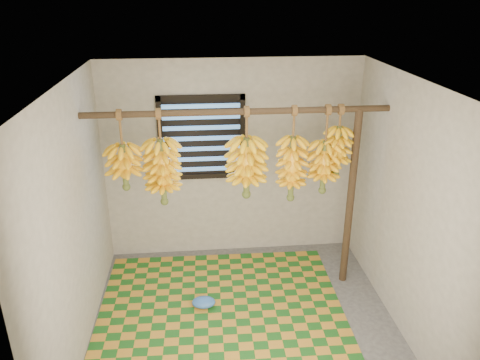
{
  "coord_description": "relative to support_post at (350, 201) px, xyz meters",
  "views": [
    {
      "loc": [
        -0.41,
        -3.68,
        3.13
      ],
      "look_at": [
        0.0,
        0.55,
        1.35
      ],
      "focal_mm": 35.0,
      "sensor_mm": 36.0,
      "label": 1
    }
  ],
  "objects": [
    {
      "name": "hanging_pole",
      "position": [
        -1.2,
        0.0,
        1.0
      ],
      "size": [
        3.0,
        0.06,
        0.06
      ],
      "primitive_type": "cylinder",
      "rotation": [
        0.0,
        1.57,
        0.0
      ],
      "color": "#3F2F1E",
      "rests_on": "wall_left"
    },
    {
      "name": "support_post",
      "position": [
        0.0,
        0.0,
        0.0
      ],
      "size": [
        0.08,
        0.08,
        2.0
      ],
      "primitive_type": "cylinder",
      "color": "#3F2F1E",
      "rests_on": "floor"
    },
    {
      "name": "wall_left",
      "position": [
        -2.71,
        -0.7,
        0.2
      ],
      "size": [
        0.01,
        3.0,
        2.4
      ],
      "primitive_type": "cube",
      "color": "gray",
      "rests_on": "floor"
    },
    {
      "name": "banana_bunch_e",
      "position": [
        -0.32,
        0.0,
        0.4
      ],
      "size": [
        0.34,
        0.34,
        0.94
      ],
      "color": "brown",
      "rests_on": "hanging_pole"
    },
    {
      "name": "floor",
      "position": [
        -1.2,
        -0.7,
        -1.0
      ],
      "size": [
        3.0,
        3.0,
        0.01
      ],
      "primitive_type": "cube",
      "color": "#434343",
      "rests_on": "ground"
    },
    {
      "name": "banana_bunch_c",
      "position": [
        -1.12,
        0.0,
        0.42
      ],
      "size": [
        0.39,
        0.39,
        0.95
      ],
      "color": "brown",
      "rests_on": "hanging_pole"
    },
    {
      "name": "wall_back",
      "position": [
        -1.2,
        0.8,
        0.2
      ],
      "size": [
        3.0,
        0.01,
        2.4
      ],
      "primitive_type": "cube",
      "color": "gray",
      "rests_on": "floor"
    },
    {
      "name": "window",
      "position": [
        -1.55,
        0.78,
        0.5
      ],
      "size": [
        1.0,
        0.04,
        1.0
      ],
      "color": "black",
      "rests_on": "wall_back"
    },
    {
      "name": "ceiling",
      "position": [
        -1.2,
        -0.7,
        1.4
      ],
      "size": [
        3.0,
        3.0,
        0.01
      ],
      "primitive_type": "cube",
      "color": "silver",
      "rests_on": "wall_back"
    },
    {
      "name": "banana_bunch_b",
      "position": [
        -1.96,
        0.0,
        0.41
      ],
      "size": [
        0.36,
        0.36,
        0.99
      ],
      "color": "brown",
      "rests_on": "hanging_pole"
    },
    {
      "name": "plastic_bag",
      "position": [
        -1.6,
        -0.35,
        -0.94
      ],
      "size": [
        0.26,
        0.2,
        0.1
      ],
      "primitive_type": "ellipsoid",
      "rotation": [
        0.0,
        0.0,
        -0.07
      ],
      "color": "#3063B4",
      "rests_on": "woven_mat"
    },
    {
      "name": "woven_mat",
      "position": [
        -1.42,
        -0.36,
        -0.99
      ],
      "size": [
        2.56,
        2.07,
        0.01
      ],
      "primitive_type": "cube",
      "rotation": [
        0.0,
        0.0,
        -0.02
      ],
      "color": "#195519",
      "rests_on": "floor"
    },
    {
      "name": "banana_bunch_f",
      "position": [
        -0.19,
        0.0,
        0.56
      ],
      "size": [
        0.28,
        0.28,
        0.76
      ],
      "color": "brown",
      "rests_on": "hanging_pole"
    },
    {
      "name": "banana_bunch_a",
      "position": [
        -2.33,
        0.0,
        0.47
      ],
      "size": [
        0.35,
        0.35,
        0.81
      ],
      "color": "brown",
      "rests_on": "hanging_pole"
    },
    {
      "name": "wall_right",
      "position": [
        0.3,
        -0.7,
        0.2
      ],
      "size": [
        0.01,
        3.0,
        2.4
      ],
      "primitive_type": "cube",
      "color": "gray",
      "rests_on": "floor"
    },
    {
      "name": "banana_bunch_d",
      "position": [
        -0.65,
        0.0,
        0.39
      ],
      "size": [
        0.3,
        0.3,
        1.0
      ],
      "color": "brown",
      "rests_on": "hanging_pole"
    }
  ]
}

